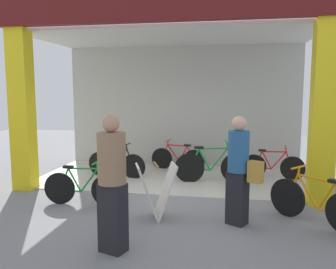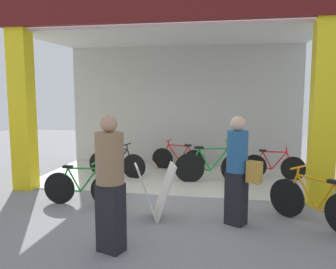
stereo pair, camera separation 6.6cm
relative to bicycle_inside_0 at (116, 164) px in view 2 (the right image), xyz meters
name	(u,v)px [view 2 (the right image)]	position (x,y,z in m)	size (l,w,h in m)	color
ground_plane	(161,196)	(1.38, -1.30, -0.33)	(20.76, 20.76, 0.00)	gray
shop_facade	(175,87)	(1.38, 0.34, 1.85)	(6.58, 3.29, 4.03)	beige
bicycle_inside_0	(116,164)	(0.00, 0.00, 0.00)	(1.50, 0.41, 0.83)	black
bicycle_inside_1	(212,166)	(2.33, -0.11, 0.05)	(1.72, 0.47, 0.95)	black
bicycle_inside_2	(273,166)	(3.74, 0.48, -0.02)	(1.44, 0.40, 0.80)	black
bicycle_inside_3	(178,158)	(1.37, 1.00, -0.01)	(1.45, 0.40, 0.80)	black
bicycle_parked_0	(82,187)	(0.06, -2.11, 0.00)	(1.51, 0.41, 0.83)	black
bicycle_parked_1	(315,203)	(4.04, -2.38, 0.02)	(1.23, 1.14, 0.90)	black
sandwich_board_sign	(155,191)	(1.53, -2.53, 0.13)	(0.76, 0.65, 0.93)	silver
pedestrian_0	(110,181)	(1.22, -3.79, 0.61)	(0.47, 0.47, 1.80)	black
pedestrian_3	(238,169)	(2.85, -2.55, 0.55)	(0.60, 0.48, 1.72)	black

